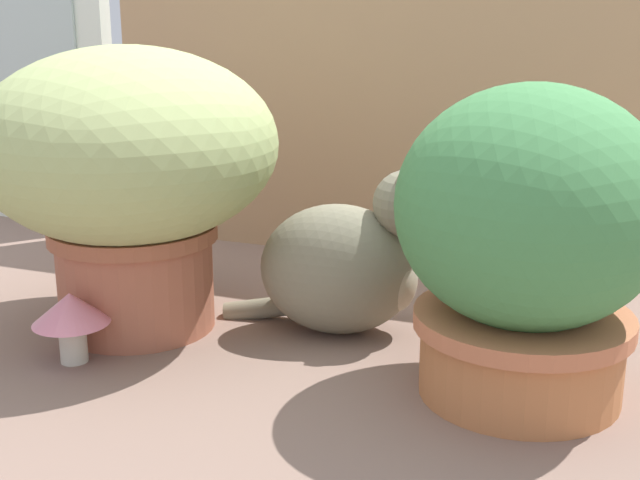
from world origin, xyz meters
name	(u,v)px	position (x,y,z in m)	size (l,w,h in m)	color
ground_plane	(260,345)	(0.00, 0.00, 0.00)	(6.00, 6.00, 0.00)	#7F6457
cardboard_backdrop	(364,86)	(-0.01, 0.55, 0.37)	(1.17, 0.03, 0.74)	tan
window_panel_white	(41,67)	(-0.85, 0.55, 0.38)	(0.39, 0.05, 0.76)	white
grass_planter	(130,165)	(-0.23, 0.00, 0.28)	(0.49, 0.49, 0.47)	#AB6046
leafy_planter	(528,238)	(0.42, -0.03, 0.23)	(0.37, 0.37, 0.44)	#BC7242
cat	(348,263)	(0.11, 0.11, 0.12)	(0.39, 0.22, 0.32)	gray
mushroom_ornament_pink	(71,313)	(-0.24, -0.17, 0.08)	(0.12, 0.12, 0.11)	silver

